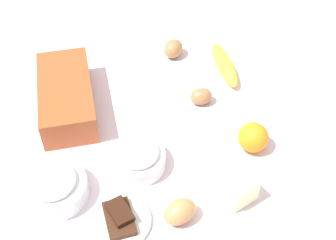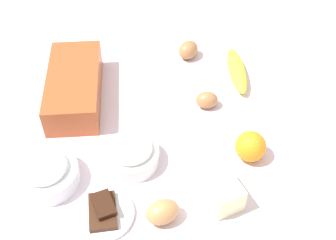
{
  "view_description": "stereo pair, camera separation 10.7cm",
  "coord_description": "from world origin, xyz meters",
  "px_view_note": "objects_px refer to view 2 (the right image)",
  "views": [
    {
      "loc": [
        -0.71,
        0.23,
        0.81
      ],
      "look_at": [
        0.0,
        0.0,
        0.04
      ],
      "focal_mm": 47.92,
      "sensor_mm": 36.0,
      "label": 1
    },
    {
      "loc": [
        -0.73,
        0.12,
        0.81
      ],
      "look_at": [
        0.0,
        0.0,
        0.04
      ],
      "focal_mm": 47.92,
      "sensor_mm": 36.0,
      "label": 2
    }
  ],
  "objects_px": {
    "loaf_pan": "(74,86)",
    "egg_loose": "(162,212)",
    "egg_near_butter": "(188,50)",
    "egg_beside_bowl": "(207,100)",
    "orange_fruit": "(251,146)",
    "chocolate_plate": "(103,212)",
    "butter_block": "(222,191)",
    "flour_bowl": "(131,153)",
    "banana": "(237,70)",
    "sugar_bowl": "(45,173)"
  },
  "relations": [
    {
      "from": "egg_near_butter",
      "to": "egg_loose",
      "type": "xyz_separation_m",
      "value": [
        -0.52,
        0.16,
        0.0
      ]
    },
    {
      "from": "flour_bowl",
      "to": "egg_near_butter",
      "type": "relative_size",
      "value": 1.96
    },
    {
      "from": "flour_bowl",
      "to": "egg_near_butter",
      "type": "bearing_deg",
      "value": -29.56
    },
    {
      "from": "banana",
      "to": "egg_beside_bowl",
      "type": "xyz_separation_m",
      "value": [
        -0.1,
        0.11,
        0.0
      ]
    },
    {
      "from": "sugar_bowl",
      "to": "loaf_pan",
      "type": "bearing_deg",
      "value": -15.03
    },
    {
      "from": "loaf_pan",
      "to": "egg_near_butter",
      "type": "height_order",
      "value": "loaf_pan"
    },
    {
      "from": "butter_block",
      "to": "banana",
      "type": "bearing_deg",
      "value": -20.19
    },
    {
      "from": "sugar_bowl",
      "to": "chocolate_plate",
      "type": "height_order",
      "value": "sugar_bowl"
    },
    {
      "from": "flour_bowl",
      "to": "egg_loose",
      "type": "height_order",
      "value": "flour_bowl"
    },
    {
      "from": "egg_beside_bowl",
      "to": "egg_loose",
      "type": "relative_size",
      "value": 0.81
    },
    {
      "from": "sugar_bowl",
      "to": "egg_beside_bowl",
      "type": "relative_size",
      "value": 2.51
    },
    {
      "from": "orange_fruit",
      "to": "egg_near_butter",
      "type": "bearing_deg",
      "value": 9.58
    },
    {
      "from": "banana",
      "to": "chocolate_plate",
      "type": "distance_m",
      "value": 0.55
    },
    {
      "from": "sugar_bowl",
      "to": "egg_near_butter",
      "type": "xyz_separation_m",
      "value": [
        0.38,
        -0.39,
        -0.0
      ]
    },
    {
      "from": "egg_loose",
      "to": "flour_bowl",
      "type": "bearing_deg",
      "value": 16.03
    },
    {
      "from": "loaf_pan",
      "to": "banana",
      "type": "height_order",
      "value": "loaf_pan"
    },
    {
      "from": "loaf_pan",
      "to": "chocolate_plate",
      "type": "relative_size",
      "value": 2.24
    },
    {
      "from": "butter_block",
      "to": "egg_loose",
      "type": "relative_size",
      "value": 1.27
    },
    {
      "from": "loaf_pan",
      "to": "butter_block",
      "type": "xyz_separation_m",
      "value": [
        -0.37,
        -0.3,
        -0.01
      ]
    },
    {
      "from": "loaf_pan",
      "to": "egg_beside_bowl",
      "type": "distance_m",
      "value": 0.34
    },
    {
      "from": "loaf_pan",
      "to": "orange_fruit",
      "type": "relative_size",
      "value": 4.07
    },
    {
      "from": "butter_block",
      "to": "chocolate_plate",
      "type": "height_order",
      "value": "butter_block"
    },
    {
      "from": "egg_loose",
      "to": "chocolate_plate",
      "type": "relative_size",
      "value": 0.55
    },
    {
      "from": "orange_fruit",
      "to": "butter_block",
      "type": "height_order",
      "value": "orange_fruit"
    },
    {
      "from": "flour_bowl",
      "to": "banana",
      "type": "bearing_deg",
      "value": -51.4
    },
    {
      "from": "loaf_pan",
      "to": "egg_loose",
      "type": "height_order",
      "value": "loaf_pan"
    },
    {
      "from": "flour_bowl",
      "to": "sugar_bowl",
      "type": "height_order",
      "value": "sugar_bowl"
    },
    {
      "from": "egg_loose",
      "to": "sugar_bowl",
      "type": "bearing_deg",
      "value": 59.83
    },
    {
      "from": "orange_fruit",
      "to": "egg_beside_bowl",
      "type": "xyz_separation_m",
      "value": [
        0.18,
        0.06,
        -0.01
      ]
    },
    {
      "from": "egg_near_butter",
      "to": "egg_beside_bowl",
      "type": "relative_size",
      "value": 1.13
    },
    {
      "from": "banana",
      "to": "egg_near_butter",
      "type": "distance_m",
      "value": 0.16
    },
    {
      "from": "orange_fruit",
      "to": "egg_near_butter",
      "type": "distance_m",
      "value": 0.4
    },
    {
      "from": "loaf_pan",
      "to": "flour_bowl",
      "type": "xyz_separation_m",
      "value": [
        -0.24,
        -0.12,
        -0.01
      ]
    },
    {
      "from": "orange_fruit",
      "to": "chocolate_plate",
      "type": "distance_m",
      "value": 0.36
    },
    {
      "from": "sugar_bowl",
      "to": "banana",
      "type": "distance_m",
      "value": 0.58
    },
    {
      "from": "sugar_bowl",
      "to": "butter_block",
      "type": "bearing_deg",
      "value": -106.84
    },
    {
      "from": "banana",
      "to": "butter_block",
      "type": "xyz_separation_m",
      "value": [
        -0.39,
        0.14,
        0.01
      ]
    },
    {
      "from": "chocolate_plate",
      "to": "egg_beside_bowl",
      "type": "bearing_deg",
      "value": -45.21
    },
    {
      "from": "loaf_pan",
      "to": "banana",
      "type": "bearing_deg",
      "value": -82.43
    },
    {
      "from": "butter_block",
      "to": "egg_near_butter",
      "type": "bearing_deg",
      "value": -3.25
    },
    {
      "from": "banana",
      "to": "egg_beside_bowl",
      "type": "bearing_deg",
      "value": 133.78
    },
    {
      "from": "butter_block",
      "to": "egg_loose",
      "type": "height_order",
      "value": "butter_block"
    },
    {
      "from": "egg_near_butter",
      "to": "chocolate_plate",
      "type": "xyz_separation_m",
      "value": [
        -0.49,
        0.28,
        -0.02
      ]
    },
    {
      "from": "egg_beside_bowl",
      "to": "chocolate_plate",
      "type": "relative_size",
      "value": 0.44
    },
    {
      "from": "flour_bowl",
      "to": "egg_beside_bowl",
      "type": "bearing_deg",
      "value": -54.41
    },
    {
      "from": "egg_loose",
      "to": "egg_beside_bowl",
      "type": "bearing_deg",
      "value": -27.82
    },
    {
      "from": "butter_block",
      "to": "egg_beside_bowl",
      "type": "xyz_separation_m",
      "value": [
        0.29,
        -0.03,
        -0.01
      ]
    },
    {
      "from": "orange_fruit",
      "to": "egg_loose",
      "type": "height_order",
      "value": "orange_fruit"
    },
    {
      "from": "banana",
      "to": "orange_fruit",
      "type": "relative_size",
      "value": 2.66
    },
    {
      "from": "orange_fruit",
      "to": "butter_block",
      "type": "distance_m",
      "value": 0.14
    }
  ]
}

